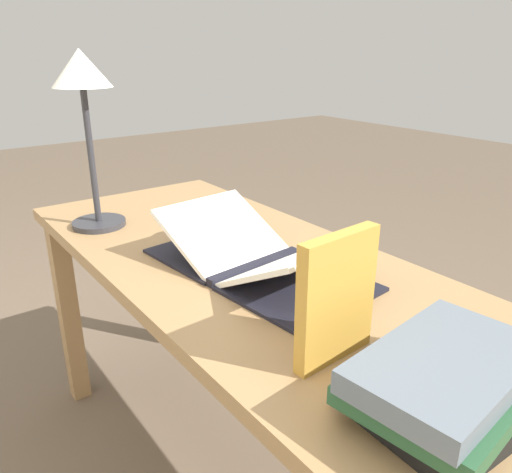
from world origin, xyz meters
name	(u,v)px	position (x,y,z in m)	size (l,w,h in m)	color
reading_desk	(254,301)	(0.00, 0.00, 0.63)	(1.58, 0.63, 0.72)	#937047
open_book	(255,256)	(-0.02, 0.02, 0.76)	(0.57, 0.33, 0.12)	black
book_stack_tall	(444,384)	(-0.57, 0.09, 0.77)	(0.24, 0.31, 0.10)	black
book_standing_upright	(337,298)	(-0.39, 0.12, 0.84)	(0.03, 0.17, 0.22)	#BC8933
reading_lamp	(84,93)	(0.50, 0.20, 1.10)	(0.16, 0.16, 0.49)	#2D2D33
coffee_mug	(204,224)	(0.21, 0.01, 0.78)	(0.08, 0.10, 0.10)	#4C7F5B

